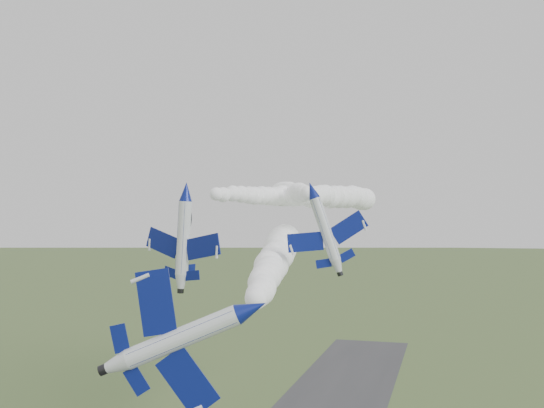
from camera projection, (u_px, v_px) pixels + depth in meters
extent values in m
cylinder|color=silver|center=(252.00, 309.00, 42.80)|extent=(3.98, 8.62, 1.96)
cone|color=navy|center=(246.00, 321.00, 37.51)|extent=(2.44, 2.62, 1.96)
cone|color=silver|center=(256.00, 300.00, 47.89)|extent=(2.34, 2.23, 1.96)
cylinder|color=black|center=(256.00, 298.00, 48.89)|extent=(1.11, 0.83, 0.99)
ellipsoid|color=black|center=(257.00, 310.00, 40.63)|extent=(1.98, 3.11, 1.31)
cube|color=navy|center=(235.00, 269.00, 43.72)|extent=(2.42, 2.79, 4.30)
cube|color=navy|center=(266.00, 347.00, 43.47)|extent=(2.42, 2.79, 4.30)
cube|color=navy|center=(247.00, 282.00, 47.06)|extent=(1.10, 1.28, 1.89)
cube|color=navy|center=(263.00, 320.00, 46.93)|extent=(1.10, 1.28, 1.89)
cube|color=navy|center=(270.00, 295.00, 46.73)|extent=(2.41, 2.06, 0.95)
cylinder|color=silver|center=(186.00, 192.00, 76.27)|extent=(4.13, 9.32, 1.74)
cone|color=navy|center=(154.00, 190.00, 71.33)|extent=(2.32, 2.78, 1.74)
cone|color=silver|center=(213.00, 194.00, 81.02)|extent=(2.20, 2.36, 1.74)
cylinder|color=black|center=(218.00, 194.00, 81.95)|extent=(1.03, 0.87, 0.88)
ellipsoid|color=black|center=(174.00, 186.00, 74.26)|extent=(1.96, 3.35, 1.16)
cube|color=navy|center=(171.00, 192.00, 78.73)|extent=(5.55, 3.87, 0.48)
cube|color=navy|center=(211.00, 194.00, 75.30)|extent=(5.55, 3.87, 0.48)
cube|color=navy|center=(198.00, 193.00, 81.10)|extent=(2.43, 1.74, 0.25)
cube|color=navy|center=(219.00, 194.00, 79.27)|extent=(2.43, 1.74, 0.25)
cube|color=navy|center=(208.00, 183.00, 79.96)|extent=(0.74, 1.76, 2.41)
cylinder|color=silver|center=(312.00, 190.00, 70.77)|extent=(4.05, 7.69, 1.71)
cone|color=navy|center=(317.00, 188.00, 66.02)|extent=(2.25, 2.42, 1.71)
cone|color=silver|center=(308.00, 192.00, 75.35)|extent=(2.14, 2.08, 1.71)
cylinder|color=black|center=(307.00, 193.00, 76.24)|extent=(0.99, 0.79, 0.86)
ellipsoid|color=black|center=(313.00, 185.00, 68.84)|extent=(1.91, 2.82, 1.14)
cube|color=navy|center=(290.00, 199.00, 71.34)|extent=(4.44, 3.32, 1.43)
cube|color=navy|center=(333.00, 185.00, 71.64)|extent=(4.44, 3.32, 1.43)
cube|color=navy|center=(298.00, 196.00, 74.46)|extent=(1.96, 1.50, 0.66)
cube|color=navy|center=(320.00, 188.00, 74.62)|extent=(1.96, 1.50, 0.66)
cube|color=navy|center=(306.00, 183.00, 74.34)|extent=(1.16, 1.60, 1.91)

